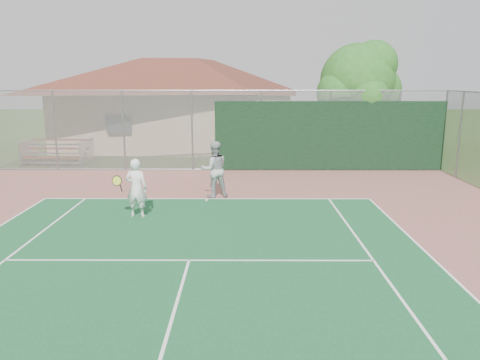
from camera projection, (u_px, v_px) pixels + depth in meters
name	position (u px, v px, depth m)	size (l,w,h in m)	color
back_fence	(263.00, 133.00, 20.40)	(20.08, 0.11, 3.53)	gray
clubhouse	(180.00, 94.00, 27.97)	(14.72, 10.33, 6.10)	tan
bleachers	(57.00, 151.00, 22.46)	(3.03, 1.90, 1.11)	#A53826
tree	(359.00, 84.00, 21.74)	(4.11, 3.89, 5.73)	#352413
player_white_front	(136.00, 189.00, 13.55)	(0.98, 0.65, 1.73)	white
player_grey_back	(214.00, 170.00, 15.84)	(1.11, 0.97, 1.92)	#A6A9AB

